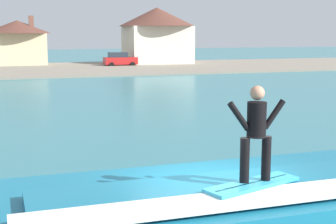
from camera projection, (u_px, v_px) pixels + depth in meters
name	position (u px, v px, depth m)	size (l,w,h in m)	color
wave_crest	(267.00, 217.00, 9.33)	(10.23, 3.41, 1.65)	#19708F
surfboard	(252.00, 184.00, 8.32)	(1.86, 1.00, 0.06)	#33A5CC
surfer	(256.00, 129.00, 8.26)	(1.06, 0.32, 1.61)	black
shoreline_bank	(32.00, 70.00, 57.37)	(120.00, 22.96, 0.20)	gray
car_far_shore	(120.00, 59.00, 63.50)	(4.15, 2.20, 1.86)	red
house_gabled_white	(157.00, 32.00, 67.76)	(10.28, 10.28, 7.66)	beige
house_small_cottage	(18.00, 40.00, 64.41)	(8.56, 8.56, 6.44)	beige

